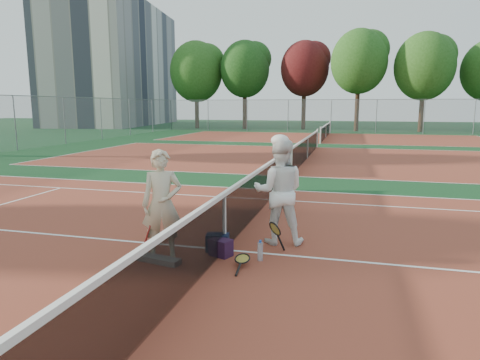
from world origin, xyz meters
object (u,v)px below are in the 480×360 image
Objects in this scene: water_bottle at (260,252)px; racket_red at (149,240)px; net_main at (224,221)px; sports_bag_purple at (221,248)px; apartment_block at (115,66)px; racket_spare at (242,261)px; sports_bag_navy at (218,242)px; player_b at (279,191)px; racket_black_held at (275,238)px; player_a at (162,204)px.

racket_red is at bearing -169.77° from water_bottle.
sports_bag_purple is at bearing -85.58° from net_main.
apartment_block reaches higher than racket_spare.
water_bottle reaches higher than sports_bag_purple.
sports_bag_navy is 1.26× the size of water_bottle.
sports_bag_purple is 0.68m from water_bottle.
net_main is at bearing 29.11° from player_b.
sports_bag_purple is at bearing -57.68° from apartment_block.
sports_bag_navy is (-0.97, -0.13, -0.12)m from racket_black_held.
net_main is 20.14× the size of racket_black_held.
player_a is 1.95m from racket_black_held.
water_bottle reaches higher than racket_spare.
racket_black_held reaches higher than water_bottle.
water_bottle is at bearing -13.93° from player_a.
racket_spare is 0.56m from sports_bag_purple.
player_b is 1.42m from sports_bag_navy.
apartment_block is at bearing 122.47° from net_main.
apartment_block is 58.24× the size of sports_bag_navy.
water_bottle reaches higher than sports_bag_navy.
racket_red is (-0.20, -0.10, -0.59)m from player_a.
apartment_block reaches higher than sports_bag_navy.
water_bottle is at bearing -57.09° from apartment_block.
apartment_block is 53.32m from water_bottle.
player_b is 5.42× the size of sports_bag_purple.
apartment_block is 53.06m from racket_black_held.
player_a is at bearing 26.12° from player_b.
player_b is 0.89m from racket_black_held.
racket_spare is at bearing -57.45° from apartment_block.
apartment_block reaches higher than player_b.
racket_red reaches higher than racket_black_held.
net_main is 5.80× the size of player_b.
sports_bag_navy is 0.25m from sports_bag_purple.
player_a is 1.18m from sports_bag_navy.
sports_bag_navy is at bearing 8.51° from racket_red.
player_b reaches higher than net_main.
racket_black_held reaches higher than racket_spare.
net_main is 36.60× the size of water_bottle.
player_b is at bearing -18.00° from racket_spare.
net_main is at bearing -47.26° from racket_black_held.
racket_red is 1.67× the size of sports_bag_purple.
racket_spare is at bearing 65.34° from player_b.
player_a is 2.98× the size of racket_spare.
racket_red is (-1.91, -1.31, -0.66)m from player_b.
net_main is at bearing -57.53° from apartment_block.
net_main is at bearing 10.51° from player_a.
apartment_block is at bearing -108.49° from racket_black_held.
racket_spare is (1.35, -0.06, -0.81)m from player_a.
sports_bag_purple is (0.02, -0.28, -0.37)m from net_main.
racket_spare is 0.36m from water_bottle.
apartment_block is 52.47m from player_b.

